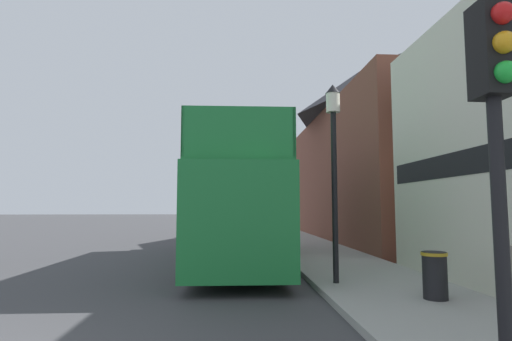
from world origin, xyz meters
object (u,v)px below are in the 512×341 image
(tour_bus, at_px, (238,207))
(lamp_post_nearest, at_px, (334,144))
(lamp_post_second, at_px, (280,167))
(traffic_signal, at_px, (496,106))
(litter_bin, at_px, (435,274))
(parked_car_ahead_of_bus, at_px, (244,228))

(tour_bus, distance_m, lamp_post_nearest, 5.12)
(lamp_post_nearest, height_order, lamp_post_second, lamp_post_second)
(traffic_signal, height_order, lamp_post_nearest, lamp_post_nearest)
(traffic_signal, relative_size, lamp_post_nearest, 0.77)
(lamp_post_nearest, bearing_deg, lamp_post_second, 90.24)
(lamp_post_second, xyz_separation_m, litter_bin, (1.47, -11.45, -3.12))
(traffic_signal, distance_m, lamp_post_nearest, 5.85)
(parked_car_ahead_of_bus, bearing_deg, tour_bus, -93.94)
(tour_bus, xyz_separation_m, lamp_post_nearest, (2.15, -4.40, 1.48))
(lamp_post_nearest, relative_size, litter_bin, 5.26)
(lamp_post_nearest, bearing_deg, litter_bin, -49.63)
(traffic_signal, xyz_separation_m, litter_bin, (1.54, 4.13, -2.11))
(parked_car_ahead_of_bus, height_order, traffic_signal, traffic_signal)
(tour_bus, height_order, lamp_post_second, lamp_post_second)
(tour_bus, distance_m, traffic_signal, 10.45)
(traffic_signal, bearing_deg, litter_bin, 69.54)
(traffic_signal, bearing_deg, lamp_post_second, 89.74)
(traffic_signal, bearing_deg, lamp_post_nearest, 88.91)
(tour_bus, relative_size, lamp_post_nearest, 2.27)
(traffic_signal, height_order, litter_bin, traffic_signal)
(parked_car_ahead_of_bus, bearing_deg, traffic_signal, -85.75)
(litter_bin, bearing_deg, lamp_post_second, 97.33)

